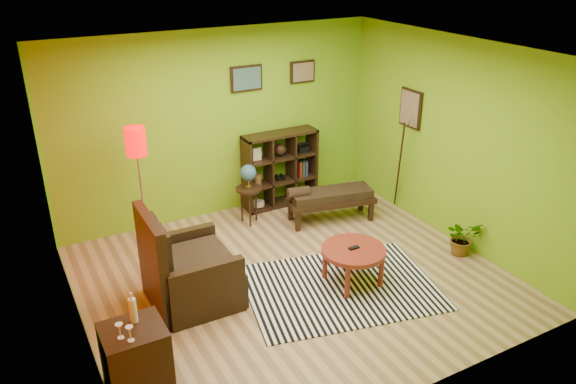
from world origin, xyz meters
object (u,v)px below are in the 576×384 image
armchair (187,274)px  potted_plant (462,241)px  coffee_table (353,253)px  cube_shelf (281,169)px  side_cabinet (136,358)px  globe_table (248,179)px  bench (329,197)px  floor_lamp (137,153)px

armchair → potted_plant: 3.69m
coffee_table → cube_shelf: cube_shelf is taller
side_cabinet → globe_table: bearing=47.4°
globe_table → potted_plant: globe_table is taller
coffee_table → cube_shelf: (0.31, 2.46, 0.18)m
globe_table → cube_shelf: bearing=26.8°
armchair → cube_shelf: size_ratio=1.00×
cube_shelf → bench: bearing=-68.9°
floor_lamp → potted_plant: floor_lamp is taller
floor_lamp → globe_table: (1.60, 0.17, -0.74)m
coffee_table → globe_table: size_ratio=0.85×
armchair → potted_plant: size_ratio=2.43×
floor_lamp → bench: bearing=-7.3°
coffee_table → globe_table: (-0.42, 2.09, 0.29)m
side_cabinet → potted_plant: side_cabinet is taller
floor_lamp → bench: 2.90m
globe_table → potted_plant: size_ratio=1.89×
globe_table → potted_plant: (2.12, -2.21, -0.51)m
side_cabinet → bench: 4.03m
globe_table → potted_plant: 3.10m
globe_table → bench: bearing=-25.2°
armchair → coffee_table: bearing=-17.5°
cube_shelf → potted_plant: cube_shelf is taller
side_cabinet → bench: bearing=31.1°
armchair → side_cabinet: bearing=-128.6°
side_cabinet → bench: side_cabinet is taller
potted_plant → armchair: bearing=168.6°
coffee_table → armchair: bearing=162.5°
armchair → side_cabinet: 1.42m
potted_plant → globe_table: bearing=133.9°
coffee_table → potted_plant: 1.72m
armchair → globe_table: armchair is taller
bench → potted_plant: bench is taller
armchair → floor_lamp: size_ratio=0.67×
potted_plant → bench: bearing=121.6°
coffee_table → cube_shelf: 2.48m
side_cabinet → globe_table: size_ratio=1.06×
side_cabinet → floor_lamp: (0.78, 2.42, 1.11)m
armchair → globe_table: size_ratio=1.29×
coffee_table → bench: (0.65, 1.58, -0.03)m
armchair → bench: armchair is taller
floor_lamp → coffee_table: bearing=-43.5°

